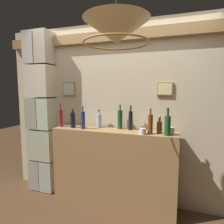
{
  "coord_description": "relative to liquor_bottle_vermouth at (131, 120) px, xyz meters",
  "views": [
    {
      "loc": [
        0.81,
        -1.57,
        1.62
      ],
      "look_at": [
        0.0,
        0.8,
        1.33
      ],
      "focal_mm": 31.09,
      "sensor_mm": 36.0,
      "label": 1
    }
  ],
  "objects": [
    {
      "name": "liquor_bottle_brandy",
      "position": [
        -0.81,
        -0.12,
        -0.02
      ],
      "size": [
        0.07,
        0.07,
        0.27
      ],
      "color": "black",
      "rests_on": "bar_shelf_unit"
    },
    {
      "name": "liquor_bottle_bourbon",
      "position": [
        -1.01,
        -0.12,
        -0.0
      ],
      "size": [
        0.06,
        0.06,
        0.34
      ],
      "color": "maroon",
      "rests_on": "bar_shelf_unit"
    },
    {
      "name": "liquor_bottle_rum",
      "position": [
        -0.64,
        -0.15,
        -0.01
      ],
      "size": [
        0.06,
        0.06,
        0.32
      ],
      "color": "navy",
      "rests_on": "bar_shelf_unit"
    },
    {
      "name": "liquor_bottle_scotch",
      "position": [
        0.29,
        -0.17,
        -0.01
      ],
      "size": [
        0.06,
        0.06,
        0.32
      ],
      "color": "brown",
      "rests_on": "bar_shelf_unit"
    },
    {
      "name": "liquor_bottle_vodka",
      "position": [
        -0.46,
        0.01,
        -0.03
      ],
      "size": [
        0.07,
        0.07,
        0.25
      ],
      "color": "#AFB4D7",
      "rests_on": "bar_shelf_unit"
    },
    {
      "name": "liquor_bottle_vermouth",
      "position": [
        0.0,
        0.0,
        0.0
      ],
      "size": [
        0.05,
        0.05,
        0.33
      ],
      "color": "black",
      "rests_on": "bar_shelf_unit"
    },
    {
      "name": "pendant_lamp",
      "position": [
        0.07,
        -0.86,
        0.9
      ],
      "size": [
        0.58,
        0.58,
        0.56
      ],
      "color": "beige"
    },
    {
      "name": "liquor_bottle_sherry",
      "position": [
        -0.16,
        0.03,
        -0.0
      ],
      "size": [
        0.07,
        0.07,
        0.33
      ],
      "color": "#184B23",
      "rests_on": "bar_shelf_unit"
    },
    {
      "name": "bar_shelf_unit",
      "position": [
        -0.21,
        -0.09,
        -0.67
      ],
      "size": [
        1.69,
        0.34,
        1.08
      ],
      "primitive_type": "cube",
      "color": "#9E7547",
      "rests_on": "ground"
    },
    {
      "name": "panelled_rear_partition",
      "position": [
        -0.21,
        0.15,
        0.13
      ],
      "size": [
        3.56,
        0.15,
        2.54
      ],
      "color": "beige",
      "rests_on": "ground"
    },
    {
      "name": "liquor_bottle_mezcal",
      "position": [
        0.49,
        -0.18,
        -0.01
      ],
      "size": [
        0.07,
        0.07,
        0.33
      ],
      "color": "#1B5026",
      "rests_on": "bar_shelf_unit"
    },
    {
      "name": "stone_pillar",
      "position": [
        -1.43,
        0.01,
        0.02
      ],
      "size": [
        0.43,
        0.32,
        2.47
      ],
      "color": "gray",
      "rests_on": "ground"
    },
    {
      "name": "glass_tumbler_highball",
      "position": [
        0.53,
        -0.09,
        -0.09
      ],
      "size": [
        0.08,
        0.08,
        0.08
      ],
      "color": "silver",
      "rests_on": "bar_shelf_unit"
    },
    {
      "name": "liquor_bottle_port",
      "position": [
        0.39,
        -0.1,
        -0.05
      ],
      "size": [
        0.07,
        0.07,
        0.22
      ],
      "color": "#583713",
      "rests_on": "bar_shelf_unit"
    },
    {
      "name": "glass_tumbler_rocks",
      "position": [
        0.21,
        -0.21,
        -0.1
      ],
      "size": [
        0.08,
        0.08,
        0.08
      ],
      "color": "silver",
      "rests_on": "bar_shelf_unit"
    }
  ]
}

